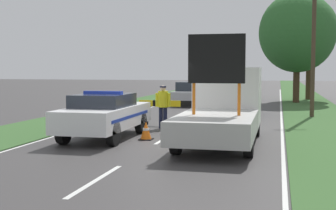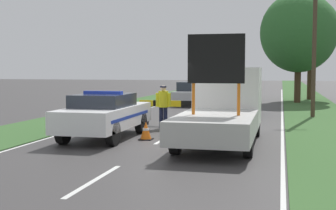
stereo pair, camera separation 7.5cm
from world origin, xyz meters
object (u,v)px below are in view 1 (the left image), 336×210
object	(u,v)px
police_car	(105,114)
police_officer	(163,103)
utility_pole	(314,36)
queued_car_hatch_blue	(240,99)
traffic_cone_centre_front	(185,122)
road_barrier	(181,105)
pedestrian_civilian	(201,105)
work_truck	(224,106)
queued_car_sedan_silver	(191,93)
traffic_cone_near_police	(146,131)
roadside_tree_near_right	(297,33)
roadside_tree_near_left	(310,27)

from	to	relation	value
police_car	police_officer	world-z (taller)	police_officer
utility_pole	queued_car_hatch_blue	bearing A→B (deg)	166.46
traffic_cone_centre_front	utility_pole	size ratio (longest dim) A/B	0.09
road_barrier	traffic_cone_centre_front	bearing A→B (deg)	-68.59
pedestrian_civilian	queued_car_hatch_blue	size ratio (longest dim) A/B	0.41
work_truck	queued_car_sedan_silver	distance (m)	15.04
work_truck	police_officer	bearing A→B (deg)	-41.19
traffic_cone_near_police	queued_car_sedan_silver	size ratio (longest dim) A/B	0.14
roadside_tree_near_right	police_officer	bearing A→B (deg)	-109.72
work_truck	traffic_cone_centre_front	size ratio (longest dim) A/B	9.54
pedestrian_civilian	roadside_tree_near_right	size ratio (longest dim) A/B	0.22
police_officer	queued_car_sedan_silver	distance (m)	12.03
traffic_cone_near_police	queued_car_sedan_silver	xyz separation A→B (m)	(-1.26, 14.91, 0.47)
police_car	road_barrier	size ratio (longest dim) A/B	1.34
utility_pole	road_barrier	bearing A→B (deg)	-139.50
traffic_cone_centre_front	queued_car_hatch_blue	xyz separation A→B (m)	(1.48, 7.05, 0.47)
work_truck	roadside_tree_near_left	world-z (taller)	roadside_tree_near_left
queued_car_hatch_blue	work_truck	bearing A→B (deg)	91.47
queued_car_sedan_silver	roadside_tree_near_right	bearing A→B (deg)	-152.30
work_truck	utility_pole	xyz separation A→B (m)	(3.29, 8.33, 2.78)
work_truck	roadside_tree_near_right	bearing A→B (deg)	-96.22
traffic_cone_near_police	queued_car_hatch_blue	xyz separation A→B (m)	(2.28, 9.53, 0.50)
pedestrian_civilian	police_car	bearing A→B (deg)	-155.93
police_car	road_barrier	world-z (taller)	police_car
queued_car_hatch_blue	roadside_tree_near_left	xyz separation A→B (m)	(4.12, 12.49, 4.67)
road_barrier	police_officer	size ratio (longest dim) A/B	2.11
road_barrier	roadside_tree_near_right	distance (m)	15.76
police_officer	traffic_cone_near_police	size ratio (longest dim) A/B	2.80
roadside_tree_near_left	road_barrier	bearing A→B (deg)	-108.62
traffic_cone_centre_front	queued_car_sedan_silver	size ratio (longest dim) A/B	0.15
traffic_cone_near_police	traffic_cone_centre_front	distance (m)	2.62
traffic_cone_centre_front	queued_car_sedan_silver	xyz separation A→B (m)	(-2.07, 12.42, 0.44)
road_barrier	roadside_tree_near_left	world-z (taller)	roadside_tree_near_left
work_truck	queued_car_hatch_blue	size ratio (longest dim) A/B	1.59
utility_pole	traffic_cone_near_police	bearing A→B (deg)	-123.78
traffic_cone_centre_front	roadside_tree_near_right	world-z (taller)	roadside_tree_near_right
pedestrian_civilian	queued_car_sedan_silver	distance (m)	12.18
police_car	utility_pole	bearing A→B (deg)	54.63
traffic_cone_near_police	queued_car_hatch_blue	bearing A→B (deg)	76.54
work_truck	pedestrian_civilian	xyz separation A→B (m)	(-1.19, 2.65, -0.17)
traffic_cone_near_police	roadside_tree_near_right	size ratio (longest dim) A/B	0.08
traffic_cone_centre_front	queued_car_sedan_silver	bearing A→B (deg)	99.45
road_barrier	traffic_cone_near_police	size ratio (longest dim) A/B	5.92
roadside_tree_near_left	utility_pole	size ratio (longest dim) A/B	1.00
queued_car_sedan_silver	roadside_tree_near_right	xyz separation A→B (m)	(6.66, 3.49, 4.01)
traffic_cone_near_police	roadside_tree_near_right	distance (m)	19.69
police_car	police_officer	xyz separation A→B (m)	(1.28, 2.97, 0.19)
pedestrian_civilian	queued_car_hatch_blue	bearing A→B (deg)	57.88
utility_pole	roadside_tree_near_right	bearing A→B (deg)	92.44
traffic_cone_near_police	utility_pole	size ratio (longest dim) A/B	0.08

